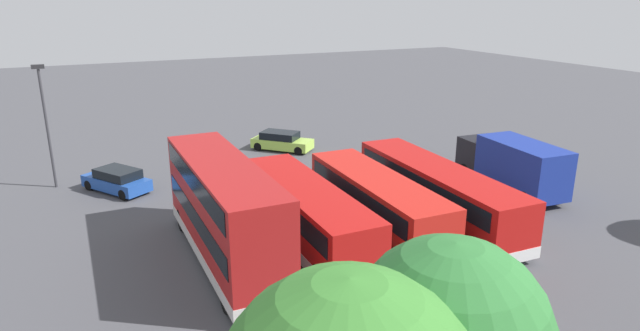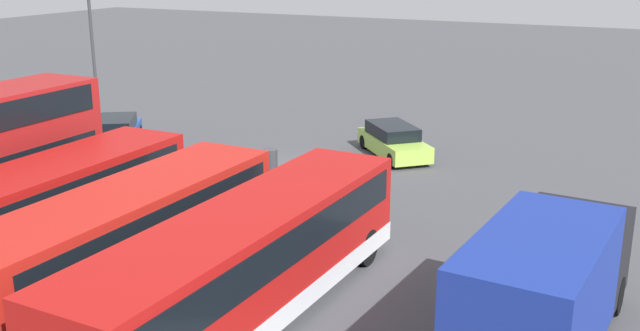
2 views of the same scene
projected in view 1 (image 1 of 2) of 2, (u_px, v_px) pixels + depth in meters
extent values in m
plane|color=#47474C|center=(260.00, 172.00, 36.03)|extent=(140.00, 140.00, 0.00)
cube|color=#B71411|center=(437.00, 191.00, 27.85)|extent=(2.96, 11.98, 2.60)
cube|color=silver|center=(435.00, 209.00, 28.16)|extent=(3.00, 12.02, 0.55)
cube|color=black|center=(437.00, 180.00, 27.67)|extent=(2.99, 11.19, 0.90)
cube|color=black|center=(380.00, 151.00, 32.90)|extent=(2.25, 0.14, 1.10)
cylinder|color=black|center=(374.00, 187.00, 31.73)|extent=(0.34, 1.11, 1.10)
cylinder|color=black|center=(407.00, 182.00, 32.59)|extent=(0.34, 1.11, 1.10)
cylinder|color=black|center=(475.00, 250.00, 23.78)|extent=(0.34, 1.11, 1.10)
cylinder|color=black|center=(514.00, 241.00, 24.64)|extent=(0.34, 1.11, 1.10)
cube|color=red|center=(377.00, 202.00, 26.30)|extent=(2.83, 10.24, 2.60)
cube|color=silver|center=(376.00, 222.00, 26.60)|extent=(2.87, 10.28, 0.55)
cube|color=black|center=(377.00, 191.00, 26.12)|extent=(2.87, 9.44, 0.90)
cube|color=black|center=(332.00, 162.00, 30.57)|extent=(2.25, 0.12, 1.10)
cylinder|color=black|center=(325.00, 202.00, 29.40)|extent=(0.33, 1.11, 1.10)
cylinder|color=black|center=(361.00, 196.00, 30.28)|extent=(0.33, 1.11, 1.10)
cylinder|color=black|center=(396.00, 259.00, 22.98)|extent=(0.33, 1.11, 1.10)
cylinder|color=black|center=(439.00, 249.00, 23.85)|extent=(0.33, 1.11, 1.10)
cube|color=#B71411|center=(306.00, 213.00, 25.06)|extent=(2.66, 10.77, 2.60)
cube|color=silver|center=(306.00, 233.00, 25.37)|extent=(2.70, 10.81, 0.55)
cube|color=black|center=(306.00, 201.00, 24.88)|extent=(2.72, 9.97, 0.90)
cube|color=black|center=(267.00, 168.00, 29.54)|extent=(2.25, 0.08, 1.10)
cylinder|color=black|center=(257.00, 209.00, 28.37)|extent=(0.31, 1.10, 1.10)
cylinder|color=black|center=(296.00, 203.00, 29.27)|extent=(0.31, 1.10, 1.10)
cylinder|color=black|center=(320.00, 277.00, 21.50)|extent=(0.31, 1.10, 1.10)
cylinder|color=black|center=(369.00, 266.00, 22.41)|extent=(0.31, 1.10, 1.10)
cube|color=#A51919|center=(224.00, 209.00, 23.37)|extent=(2.63, 11.02, 4.20)
cube|color=silver|center=(226.00, 247.00, 23.92)|extent=(2.67, 11.06, 0.55)
cube|color=black|center=(224.00, 213.00, 23.43)|extent=(2.68, 10.22, 0.90)
cube|color=black|center=(222.00, 176.00, 22.91)|extent=(2.68, 10.22, 0.90)
cube|color=black|center=(196.00, 177.00, 28.20)|extent=(2.25, 0.08, 1.10)
cylinder|color=black|center=(182.00, 220.00, 27.02)|extent=(0.31, 1.10, 1.10)
cylinder|color=black|center=(226.00, 212.00, 27.93)|extent=(0.31, 1.10, 1.10)
cylinder|color=black|center=(227.00, 299.00, 19.95)|extent=(0.31, 1.10, 1.10)
cylinder|color=black|center=(283.00, 286.00, 20.86)|extent=(0.31, 1.10, 1.10)
cube|color=navy|center=(522.00, 166.00, 31.34)|extent=(2.92, 5.68, 2.80)
cube|color=black|center=(481.00, 155.00, 34.76)|extent=(2.65, 2.19, 2.20)
cylinder|color=black|center=(465.00, 171.00, 34.68)|extent=(0.36, 1.02, 1.00)
cylinder|color=black|center=(494.00, 167.00, 35.46)|extent=(0.36, 1.02, 1.00)
cylinder|color=black|center=(525.00, 200.00, 29.79)|extent=(0.36, 1.02, 1.00)
cylinder|color=black|center=(557.00, 195.00, 30.57)|extent=(0.36, 1.02, 1.00)
cube|color=#A5D14C|center=(282.00, 143.00, 41.11)|extent=(4.44, 4.54, 0.70)
cube|color=black|center=(280.00, 135.00, 40.99)|extent=(3.07, 3.11, 0.55)
cylinder|color=black|center=(307.00, 145.00, 41.32)|extent=(0.60, 0.61, 0.64)
cylinder|color=black|center=(298.00, 151.00, 39.90)|extent=(0.60, 0.61, 0.64)
cylinder|color=black|center=(267.00, 141.00, 42.45)|extent=(0.60, 0.61, 0.64)
cylinder|color=black|center=(258.00, 147.00, 41.03)|extent=(0.60, 0.61, 0.64)
cube|color=#1E479E|center=(117.00, 183.00, 32.44)|extent=(3.85, 4.63, 0.70)
cube|color=black|center=(118.00, 173.00, 32.15)|extent=(2.78, 3.08, 0.55)
cylinder|color=black|center=(89.00, 185.00, 32.65)|extent=(0.53, 0.66, 0.64)
cylinder|color=black|center=(111.00, 178.00, 33.94)|extent=(0.53, 0.66, 0.64)
cylinder|color=black|center=(123.00, 195.00, 31.06)|extent=(0.53, 0.66, 0.64)
cylinder|color=black|center=(145.00, 187.00, 32.36)|extent=(0.53, 0.66, 0.64)
cylinder|color=#38383D|center=(48.00, 130.00, 32.21)|extent=(0.16, 0.16, 7.25)
cube|color=#262628|center=(38.00, 67.00, 31.07)|extent=(0.70, 0.30, 0.24)
cylinder|color=#333338|center=(254.00, 167.00, 35.70)|extent=(0.60, 0.60, 0.95)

